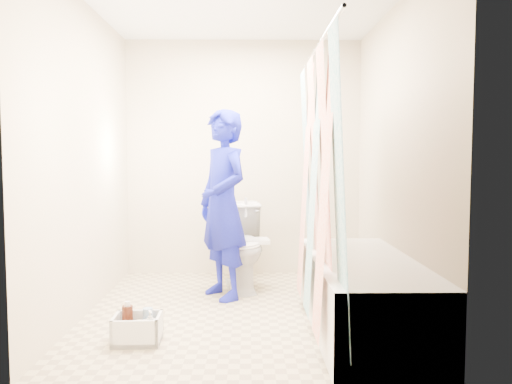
{
  "coord_description": "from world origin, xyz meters",
  "views": [
    {
      "loc": [
        0.05,
        -3.86,
        1.21
      ],
      "look_at": [
        0.11,
        0.42,
        0.91
      ],
      "focal_mm": 35.0,
      "sensor_mm": 36.0,
      "label": 1
    }
  ],
  "objects_px": {
    "plumber": "(223,204)",
    "cleaning_caddy": "(139,330)",
    "toilet": "(241,246)",
    "bathtub": "(362,291)"
  },
  "relations": [
    {
      "from": "bathtub",
      "to": "toilet",
      "type": "distance_m",
      "value": 1.43
    },
    {
      "from": "plumber",
      "to": "toilet",
      "type": "bearing_deg",
      "value": 120.99
    },
    {
      "from": "bathtub",
      "to": "cleaning_caddy",
      "type": "xyz_separation_m",
      "value": [
        -1.52,
        -0.24,
        -0.18
      ]
    },
    {
      "from": "plumber",
      "to": "cleaning_caddy",
      "type": "relative_size",
      "value": 5.19
    },
    {
      "from": "toilet",
      "to": "plumber",
      "type": "bearing_deg",
      "value": -121.45
    },
    {
      "from": "toilet",
      "to": "plumber",
      "type": "xyz_separation_m",
      "value": [
        -0.15,
        -0.31,
        0.42
      ]
    },
    {
      "from": "toilet",
      "to": "cleaning_caddy",
      "type": "relative_size",
      "value": 2.51
    },
    {
      "from": "plumber",
      "to": "bathtub",
      "type": "bearing_deg",
      "value": 18.16
    },
    {
      "from": "toilet",
      "to": "cleaning_caddy",
      "type": "distance_m",
      "value": 1.54
    },
    {
      "from": "bathtub",
      "to": "plumber",
      "type": "bearing_deg",
      "value": 141.28
    }
  ]
}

